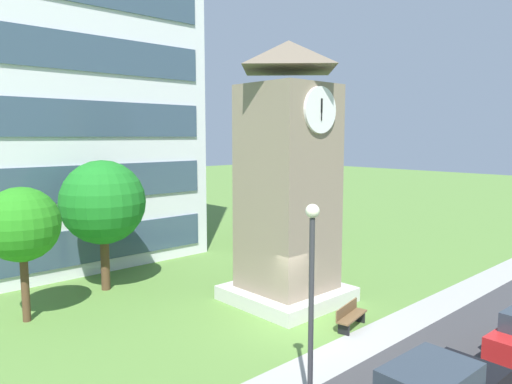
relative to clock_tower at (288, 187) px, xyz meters
The scene contains 8 objects.
ground_plane 5.76m from the clock_tower, 128.58° to the right, with size 160.00×160.00×0.00m, color #567F38.
kerb_strip 7.14m from the clock_tower, 110.79° to the right, with size 120.00×1.60×0.01m, color #9E9E99.
clock_tower is the anchor object (origin of this frame).
park_bench 5.84m from the clock_tower, 96.87° to the right, with size 1.86×0.87×0.88m.
street_lamp 8.52m from the clock_tower, 132.21° to the right, with size 0.36×0.36×5.45m.
tree_near_tower 8.54m from the clock_tower, 127.62° to the left, with size 3.86×3.86×6.06m.
tree_streetside 11.24m from the clock_tower, 45.29° to the left, with size 3.66×3.66×5.28m.
tree_by_building 10.58m from the clock_tower, 150.53° to the left, with size 2.86×2.86×5.24m.
Camera 1 is at (-12.78, -11.59, 7.13)m, focal length 33.33 mm.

